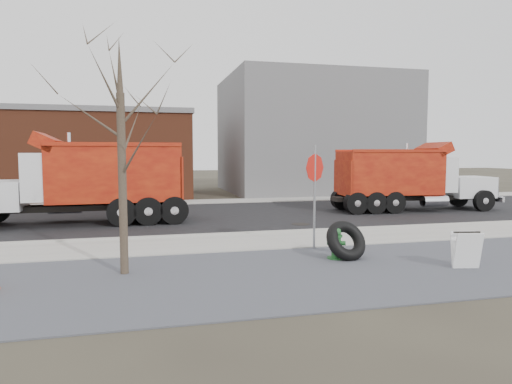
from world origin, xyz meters
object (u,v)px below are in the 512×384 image
object	(u,v)px
fire_hydrant	(336,245)
sandwich_board	(466,250)
truck_tire	(346,241)
stop_sign	(315,179)
dump_truck_red_b	(88,179)
dump_truck_red_a	(408,177)

from	to	relation	value
fire_hydrant	sandwich_board	bearing A→B (deg)	-11.00
truck_tire	stop_sign	size ratio (longest dim) A/B	0.43
fire_hydrant	dump_truck_red_b	xyz separation A→B (m)	(-6.76, 7.70, 1.35)
stop_sign	dump_truck_red_a	bearing A→B (deg)	34.21
truck_tire	dump_truck_red_a	world-z (taller)	dump_truck_red_a
fire_hydrant	stop_sign	distance (m)	2.03
dump_truck_red_b	stop_sign	bearing A→B (deg)	133.96
fire_hydrant	sandwich_board	world-z (taller)	sandwich_board
dump_truck_red_b	truck_tire	bearing A→B (deg)	130.30
sandwich_board	dump_truck_red_b	world-z (taller)	dump_truck_red_b
truck_tire	stop_sign	distance (m)	2.01
fire_hydrant	sandwich_board	xyz separation A→B (m)	(2.53, -1.64, 0.08)
stop_sign	dump_truck_red_b	bearing A→B (deg)	125.99
stop_sign	dump_truck_red_b	size ratio (longest dim) A/B	0.36
dump_truck_red_a	fire_hydrant	bearing A→B (deg)	-127.28
sandwich_board	dump_truck_red_a	bearing A→B (deg)	76.17
stop_sign	sandwich_board	bearing A→B (deg)	-57.08
sandwich_board	dump_truck_red_b	size ratio (longest dim) A/B	0.11
fire_hydrant	stop_sign	bearing A→B (deg)	117.43
truck_tire	sandwich_board	world-z (taller)	truck_tire
stop_sign	sandwich_board	xyz separation A→B (m)	(2.65, -2.87, -1.52)
fire_hydrant	stop_sign	xyz separation A→B (m)	(-0.12, 1.24, 1.60)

